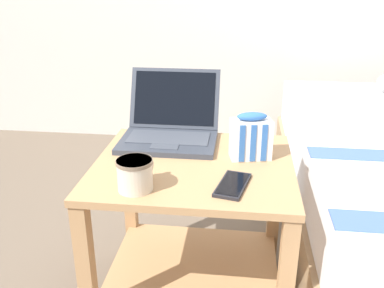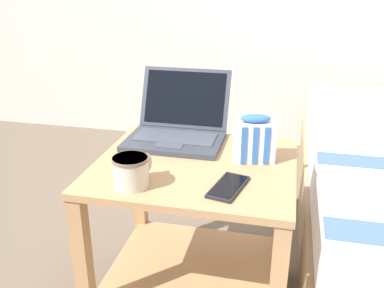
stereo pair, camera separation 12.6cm
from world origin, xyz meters
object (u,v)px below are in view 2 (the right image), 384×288
Objects in this scene: mug_front_left at (131,170)px; snack_bag at (254,140)px; cell_phone at (228,187)px; laptop at (178,126)px.

mug_front_left is 0.88× the size of snack_bag.
mug_front_left is at bearing -169.99° from cell_phone.
mug_front_left is at bearing -141.02° from snack_bag.
mug_front_left reaches higher than cell_phone.
cell_phone is at bearing -103.30° from snack_bag.
laptop is 2.46× the size of mug_front_left.
snack_bag is (0.31, 0.25, 0.02)m from mug_front_left.
snack_bag is (0.28, -0.13, 0.02)m from laptop.
cell_phone is (0.23, -0.33, -0.04)m from laptop.
laptop is 0.38m from mug_front_left.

